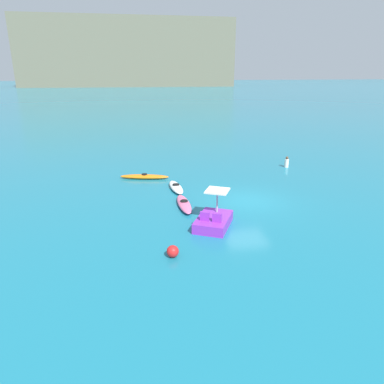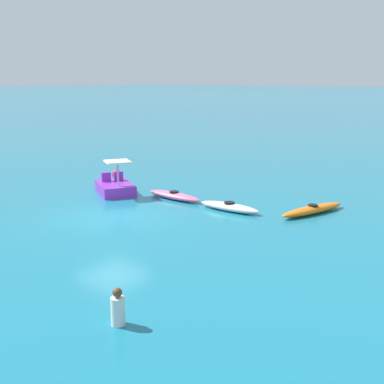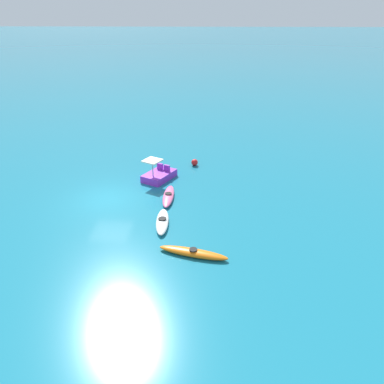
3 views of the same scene
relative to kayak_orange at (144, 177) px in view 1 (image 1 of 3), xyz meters
The scene contains 8 objects.
ground_plane 8.12m from the kayak_orange, 45.19° to the right, with size 600.00×600.00×0.00m, color #19728C.
headland_cliff 177.43m from the kayak_orange, 88.85° to the left, with size 103.63×41.37×31.95m, color #6B6651.
kayak_orange is the anchor object (origin of this frame).
kayak_pink 6.23m from the kayak_orange, 72.66° to the right, with size 0.67×3.01×0.37m.
kayak_white 3.39m from the kayak_orange, 56.69° to the right, with size 0.87×2.83×0.37m.
pedal_boat_purple 9.30m from the kayak_orange, 72.24° to the right, with size 2.46×2.82×1.68m.
buoy_red 11.53m from the kayak_orange, 87.87° to the right, with size 0.51×0.51×0.51m, color red.
person_near_shore 11.43m from the kayak_orange, ahead, with size 0.42×0.42×0.88m.
Camera 1 is at (-6.96, -18.65, 7.28)m, focal length 33.07 mm.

